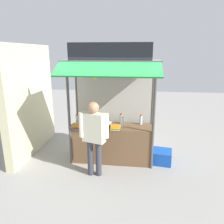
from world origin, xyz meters
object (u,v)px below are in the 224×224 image
banana_bunch_inner_right (95,76)px  magazine_stack_mid_left (106,124)px  water_bottle_back_right (141,120)px  vendor_person (94,132)px  water_bottle_center (123,121)px  water_bottle_right (121,119)px  magazine_stack_rear_center (115,127)px  banana_bunch_leftmost (136,76)px  water_bottle_back_left (77,119)px  plastic_crate (162,157)px  magazine_stack_far_right (76,126)px

banana_bunch_inner_right → magazine_stack_mid_left: bearing=66.5°
water_bottle_back_right → vendor_person: vendor_person is taller
water_bottle_center → water_bottle_right: water_bottle_center is taller
magazine_stack_rear_center → vendor_person: size_ratio=0.18×
banana_bunch_inner_right → banana_bunch_leftmost: bearing=0.1°
magazine_stack_rear_center → water_bottle_back_left: bearing=167.5°
banana_bunch_inner_right → vendor_person: banana_bunch_inner_right is taller
water_bottle_back_left → banana_bunch_leftmost: 1.85m
vendor_person → water_bottle_center: bearing=71.5°
banana_bunch_leftmost → vendor_person: 1.46m
banana_bunch_inner_right → magazine_stack_rear_center: bearing=28.8°
water_bottle_right → vendor_person: size_ratio=0.15×
magazine_stack_rear_center → water_bottle_back_right: bearing=32.9°
magazine_stack_rear_center → plastic_crate: bearing=8.5°
magazine_stack_far_right → water_bottle_back_left: bearing=96.6°
water_bottle_center → banana_bunch_leftmost: 1.23m
water_bottle_back_left → banana_bunch_leftmost: banana_bunch_leftmost is taller
magazine_stack_rear_center → plastic_crate: magazine_stack_rear_center is taller
water_bottle_center → banana_bunch_inner_right: 1.31m
magazine_stack_rear_center → magazine_stack_mid_left: bearing=143.7°
water_bottle_center → magazine_stack_far_right: size_ratio=0.79×
magazine_stack_rear_center → banana_bunch_leftmost: (0.44, -0.22, 1.22)m
banana_bunch_leftmost → vendor_person: size_ratio=0.15×
water_bottle_right → banana_bunch_leftmost: banana_bunch_leftmost is taller
water_bottle_right → water_bottle_back_left: bearing=-170.4°
banana_bunch_inner_right → plastic_crate: 2.52m
water_bottle_back_left → water_bottle_back_right: bearing=6.0°
vendor_person → water_bottle_right: bearing=80.6°
water_bottle_center → water_bottle_back_left: bearing=178.5°
water_bottle_center → water_bottle_back_left: water_bottle_center is taller
water_bottle_right → banana_bunch_inner_right: (-0.51, -0.62, 1.12)m
water_bottle_center → magazine_stack_rear_center: bearing=-129.6°
water_bottle_back_left → vendor_person: bearing=-53.2°
water_bottle_right → banana_bunch_leftmost: 1.33m
magazine_stack_rear_center → vendor_person: vendor_person is taller
water_bottle_back_left → vendor_person: 0.96m
magazine_stack_far_right → magazine_stack_mid_left: size_ratio=1.29×
water_bottle_back_left → banana_bunch_leftmost: (1.40, -0.44, 1.13)m
water_bottle_center → vendor_person: vendor_person is taller
plastic_crate → magazine_stack_mid_left: bearing=179.7°
water_bottle_center → water_bottle_back_right: (0.43, 0.19, -0.01)m
magazine_stack_rear_center → banana_bunch_inner_right: size_ratio=1.14×
water_bottle_back_right → magazine_stack_rear_center: (-0.59, -0.38, -0.08)m
water_bottle_back_right → magazine_stack_rear_center: 0.70m
water_bottle_back_left → magazine_stack_mid_left: water_bottle_back_left is taller
water_bottle_right → magazine_stack_mid_left: size_ratio=0.97×
water_bottle_back_left → water_bottle_right: size_ratio=1.03×
magazine_stack_far_right → plastic_crate: (2.06, 0.18, -0.76)m
water_bottle_back_right → magazine_stack_rear_center: bearing=-147.1°
water_bottle_back_left → banana_bunch_leftmost: bearing=-17.4°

